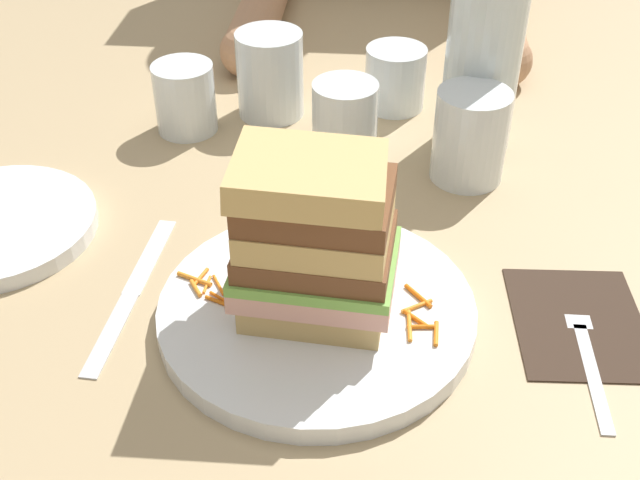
# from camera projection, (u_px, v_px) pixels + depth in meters

# --- Properties ---
(ground_plane) EXTENTS (3.00, 3.00, 0.00)m
(ground_plane) POSITION_uv_depth(u_px,v_px,m) (298.00, 307.00, 0.65)
(ground_plane) COLOR tan
(main_plate) EXTENTS (0.25, 0.25, 0.02)m
(main_plate) POSITION_uv_depth(u_px,v_px,m) (317.00, 311.00, 0.64)
(main_plate) COLOR white
(main_plate) RESTS_ON ground_plane
(sandwich) EXTENTS (0.13, 0.11, 0.14)m
(sandwich) POSITION_uv_depth(u_px,v_px,m) (315.00, 238.00, 0.59)
(sandwich) COLOR tan
(sandwich) RESTS_ON main_plate
(carrot_shred_0) EXTENTS (0.01, 0.03, 0.00)m
(carrot_shred_0) POSITION_uv_depth(u_px,v_px,m) (238.00, 300.00, 0.63)
(carrot_shred_0) COLOR orange
(carrot_shred_0) RESTS_ON main_plate
(carrot_shred_1) EXTENTS (0.03, 0.02, 0.00)m
(carrot_shred_1) POSITION_uv_depth(u_px,v_px,m) (224.00, 300.00, 0.63)
(carrot_shred_1) COLOR orange
(carrot_shred_1) RESTS_ON main_plate
(carrot_shred_2) EXTENTS (0.01, 0.02, 0.00)m
(carrot_shred_2) POSITION_uv_depth(u_px,v_px,m) (196.00, 288.00, 0.64)
(carrot_shred_2) COLOR orange
(carrot_shred_2) RESTS_ON main_plate
(carrot_shred_3) EXTENTS (0.00, 0.02, 0.00)m
(carrot_shred_3) POSITION_uv_depth(u_px,v_px,m) (207.00, 284.00, 0.65)
(carrot_shred_3) COLOR orange
(carrot_shred_3) RESTS_ON main_plate
(carrot_shred_4) EXTENTS (0.01, 0.02, 0.00)m
(carrot_shred_4) POSITION_uv_depth(u_px,v_px,m) (219.00, 285.00, 0.65)
(carrot_shred_4) COLOR orange
(carrot_shred_4) RESTS_ON main_plate
(carrot_shred_5) EXTENTS (0.02, 0.01, 0.00)m
(carrot_shred_5) POSITION_uv_depth(u_px,v_px,m) (240.00, 281.00, 0.65)
(carrot_shred_5) COLOR orange
(carrot_shred_5) RESTS_ON main_plate
(carrot_shred_6) EXTENTS (0.01, 0.02, 0.00)m
(carrot_shred_6) POSITION_uv_depth(u_px,v_px,m) (201.00, 277.00, 0.65)
(carrot_shred_6) COLOR orange
(carrot_shred_6) RESTS_ON main_plate
(carrot_shred_7) EXTENTS (0.02, 0.01, 0.00)m
(carrot_shred_7) POSITION_uv_depth(u_px,v_px,m) (218.00, 302.00, 0.63)
(carrot_shred_7) COLOR orange
(carrot_shred_7) RESTS_ON main_plate
(carrot_shred_8) EXTENTS (0.01, 0.03, 0.00)m
(carrot_shred_8) POSITION_uv_depth(u_px,v_px,m) (228.00, 294.00, 0.64)
(carrot_shred_8) COLOR orange
(carrot_shred_8) RESTS_ON main_plate
(carrot_shred_9) EXTENTS (0.03, 0.02, 0.00)m
(carrot_shred_9) POSITION_uv_depth(u_px,v_px,m) (194.00, 279.00, 0.65)
(carrot_shred_9) COLOR orange
(carrot_shred_9) RESTS_ON main_plate
(carrot_shred_10) EXTENTS (0.02, 0.02, 0.00)m
(carrot_shred_10) POSITION_uv_depth(u_px,v_px,m) (416.00, 319.00, 0.61)
(carrot_shred_10) COLOR orange
(carrot_shred_10) RESTS_ON main_plate
(carrot_shred_11) EXTENTS (0.02, 0.03, 0.00)m
(carrot_shred_11) POSITION_uv_depth(u_px,v_px,m) (418.00, 296.00, 0.63)
(carrot_shred_11) COLOR orange
(carrot_shred_11) RESTS_ON main_plate
(carrot_shred_12) EXTENTS (0.00, 0.03, 0.00)m
(carrot_shred_12) POSITION_uv_depth(u_px,v_px,m) (409.00, 326.00, 0.61)
(carrot_shred_12) COLOR orange
(carrot_shred_12) RESTS_ON main_plate
(carrot_shred_13) EXTENTS (0.03, 0.02, 0.00)m
(carrot_shred_13) POSITION_uv_depth(u_px,v_px,m) (417.00, 306.00, 0.63)
(carrot_shred_13) COLOR orange
(carrot_shred_13) RESTS_ON main_plate
(carrot_shred_14) EXTENTS (0.00, 0.03, 0.00)m
(carrot_shred_14) POSITION_uv_depth(u_px,v_px,m) (436.00, 334.00, 0.60)
(carrot_shred_14) COLOR orange
(carrot_shred_14) RESTS_ON main_plate
(carrot_shred_15) EXTENTS (0.02, 0.01, 0.00)m
(carrot_shred_15) POSITION_uv_depth(u_px,v_px,m) (422.00, 327.00, 0.61)
(carrot_shred_15) COLOR orange
(carrot_shred_15) RESTS_ON main_plate
(napkin_dark) EXTENTS (0.11, 0.13, 0.00)m
(napkin_dark) POSITION_uv_depth(u_px,v_px,m) (580.00, 325.00, 0.63)
(napkin_dark) COLOR #38281E
(napkin_dark) RESTS_ON ground_plane
(fork) EXTENTS (0.02, 0.17, 0.00)m
(fork) POSITION_uv_depth(u_px,v_px,m) (586.00, 342.00, 0.61)
(fork) COLOR silver
(fork) RESTS_ON napkin_dark
(knife) EXTENTS (0.03, 0.20, 0.00)m
(knife) POSITION_uv_depth(u_px,v_px,m) (130.00, 295.00, 0.66)
(knife) COLOR silver
(knife) RESTS_ON ground_plane
(juice_glass) EXTENTS (0.07, 0.07, 0.09)m
(juice_glass) POSITION_uv_depth(u_px,v_px,m) (470.00, 139.00, 0.78)
(juice_glass) COLOR white
(juice_glass) RESTS_ON ground_plane
(water_bottle) EXTENTS (0.08, 0.08, 0.32)m
(water_bottle) POSITION_uv_depth(u_px,v_px,m) (489.00, 12.00, 0.78)
(water_bottle) COLOR silver
(water_bottle) RESTS_ON ground_plane
(empty_tumbler_0) EXTENTS (0.07, 0.07, 0.08)m
(empty_tumbler_0) POSITION_uv_depth(u_px,v_px,m) (345.00, 118.00, 0.83)
(empty_tumbler_0) COLOR silver
(empty_tumbler_0) RESTS_ON ground_plane
(empty_tumbler_1) EXTENTS (0.07, 0.07, 0.10)m
(empty_tumbler_1) POSITION_uv_depth(u_px,v_px,m) (270.00, 74.00, 0.89)
(empty_tumbler_1) COLOR silver
(empty_tumbler_1) RESTS_ON ground_plane
(empty_tumbler_2) EXTENTS (0.07, 0.07, 0.08)m
(empty_tumbler_2) POSITION_uv_depth(u_px,v_px,m) (185.00, 98.00, 0.86)
(empty_tumbler_2) COLOR silver
(empty_tumbler_2) RESTS_ON ground_plane
(empty_tumbler_3) EXTENTS (0.07, 0.07, 0.07)m
(empty_tumbler_3) POSITION_uv_depth(u_px,v_px,m) (395.00, 78.00, 0.91)
(empty_tumbler_3) COLOR silver
(empty_tumbler_3) RESTS_ON ground_plane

